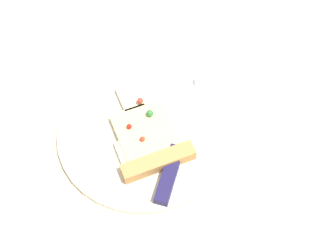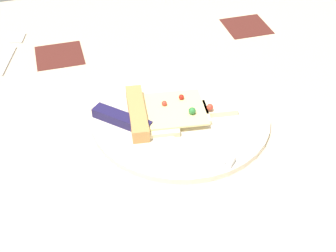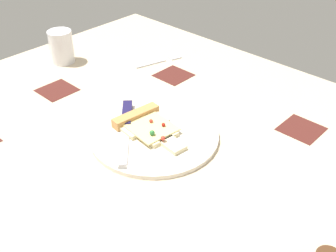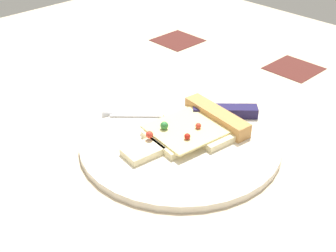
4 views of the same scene
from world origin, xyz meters
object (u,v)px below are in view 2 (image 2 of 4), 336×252
plate (180,116)px  fork (11,50)px  knife (147,129)px  pizza_slice (165,112)px

plate → fork: size_ratio=1.90×
knife → fork: bearing=-103.5°
pizza_slice → fork: size_ratio=1.20×
knife → pizza_slice: bearing=175.4°
pizza_slice → knife: 4.92cm
pizza_slice → knife: bearing=-42.5°
plate → fork: (-28.88, -25.94, -0.12)cm
plate → pizza_slice: size_ratio=1.59×
plate → knife: knife is taller
knife → fork: (-31.78, -19.63, -1.24)cm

